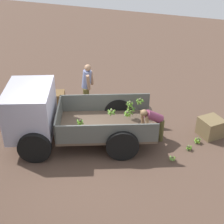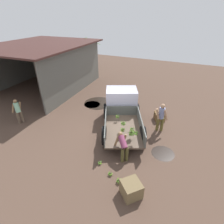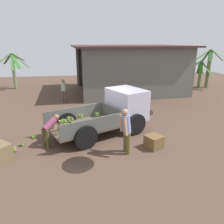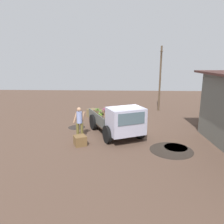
% 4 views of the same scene
% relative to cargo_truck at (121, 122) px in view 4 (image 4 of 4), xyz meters
% --- Properties ---
extents(ground, '(36.00, 36.00, 0.00)m').
position_rel_cargo_truck_xyz_m(ground, '(-0.99, -0.06, -1.00)').
color(ground, brown).
extents(mud_patch_0, '(2.13, 2.13, 0.01)m').
position_rel_cargo_truck_xyz_m(mud_patch_0, '(1.55, 2.48, -1.00)').
color(mud_patch_0, black).
rests_on(mud_patch_0, ground).
extents(mud_patch_1, '(1.11, 1.11, 0.01)m').
position_rel_cargo_truck_xyz_m(mud_patch_1, '(-1.92, -2.94, -1.00)').
color(mud_patch_1, black).
rests_on(mud_patch_1, ground).
extents(mud_patch_2, '(1.17, 1.17, 0.01)m').
position_rel_cargo_truck_xyz_m(mud_patch_2, '(1.15, 2.79, -1.00)').
color(mud_patch_2, black).
rests_on(mud_patch_2, ground).
extents(cargo_truck, '(4.81, 3.55, 1.89)m').
position_rel_cargo_truck_xyz_m(cargo_truck, '(0.00, 0.00, 0.00)').
color(cargo_truck, brown).
rests_on(cargo_truck, ground).
extents(utility_pole, '(1.20, 0.15, 5.43)m').
position_rel_cargo_truck_xyz_m(utility_pole, '(-6.96, 3.23, 1.82)').
color(utility_pole, brown).
rests_on(utility_pole, ground).
extents(person_foreground_visitor, '(0.47, 0.71, 1.75)m').
position_rel_cargo_truck_xyz_m(person_foreground_visitor, '(-0.12, -2.39, -0.03)').
color(person_foreground_visitor, brown).
rests_on(person_foreground_visitor, ground).
extents(person_worker_loading, '(0.83, 0.83, 1.21)m').
position_rel_cargo_truck_xyz_m(person_worker_loading, '(-2.98, -1.25, -0.27)').
color(person_worker_loading, '#4A4523').
rests_on(person_worker_loading, ground).
extents(person_bystander_near_shed, '(0.61, 0.46, 1.56)m').
position_rel_cargo_truck_xyz_m(person_bystander_near_shed, '(-2.78, 5.56, -0.13)').
color(person_bystander_near_shed, brown).
rests_on(person_bystander_near_shed, ground).
extents(banana_bunch_on_ground_0, '(0.19, 0.19, 0.15)m').
position_rel_cargo_truck_xyz_m(banana_bunch_on_ground_0, '(-3.80, -0.48, -0.91)').
color(banana_bunch_on_ground_0, '#413B2A').
rests_on(banana_bunch_on_ground_0, ground).
extents(banana_bunch_on_ground_1, '(0.23, 0.22, 0.21)m').
position_rel_cargo_truck_xyz_m(banana_bunch_on_ground_1, '(-4.34, -1.64, -0.89)').
color(banana_bunch_on_ground_1, brown).
rests_on(banana_bunch_on_ground_1, ground).
extents(banana_bunch_on_ground_2, '(0.19, 0.18, 0.16)m').
position_rel_cargo_truck_xyz_m(banana_bunch_on_ground_2, '(-4.16, -1.18, -0.91)').
color(banana_bunch_on_ground_2, brown).
rests_on(banana_bunch_on_ground_2, ground).
extents(wooden_crate_0, '(0.95, 0.95, 0.61)m').
position_rel_cargo_truck_xyz_m(wooden_crate_0, '(-4.65, -2.25, -0.69)').
color(wooden_crate_0, brown).
rests_on(wooden_crate_0, ground).
extents(wooden_crate_1, '(0.79, 0.79, 0.51)m').
position_rel_cargo_truck_xyz_m(wooden_crate_1, '(1.08, -2.15, -0.74)').
color(wooden_crate_1, brown).
rests_on(wooden_crate_1, ground).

